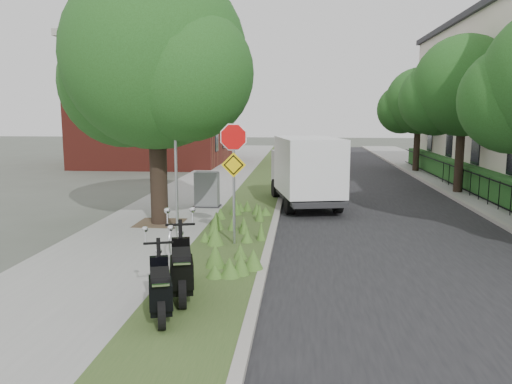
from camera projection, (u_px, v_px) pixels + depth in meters
ground at (288, 256)px, 12.23m from camera, size 120.00×120.00×0.00m
sidewalk_near at (199, 189)px, 22.44m from camera, size 3.50×60.00×0.12m
verge at (260, 190)px, 22.19m from camera, size 2.00×60.00×0.12m
kerb_near at (283, 191)px, 22.10m from camera, size 0.20×60.00×0.13m
road at (363, 193)px, 21.79m from camera, size 7.00×60.00×0.01m
kerb_far at (445, 193)px, 21.47m from camera, size 0.20×60.00×0.13m
footpath_far at (486, 193)px, 21.32m from camera, size 3.20×60.00×0.12m
street_tree_main at (153, 67)px, 14.66m from camera, size 6.21×5.54×7.66m
bare_post at (176, 162)px, 13.95m from camera, size 0.08×0.08×4.00m
bike_hoop at (173, 240)px, 11.80m from camera, size 0.06×0.78×0.77m
sign_assembly at (234, 159)px, 12.56m from camera, size 0.94×0.08×3.22m
fence_far at (463, 179)px, 21.31m from camera, size 0.04×24.00×1.00m
hedge_far at (480, 179)px, 21.25m from camera, size 1.00×24.00×1.10m
brick_building at (158, 102)px, 34.06m from camera, size 9.40×10.40×8.30m
far_tree_b at (462, 91)px, 20.81m from camera, size 4.83×4.31×6.56m
far_tree_c at (418, 104)px, 28.73m from camera, size 4.37×3.89×5.93m
scooter_near at (182, 275)px, 9.03m from camera, size 0.72×1.92×0.93m
scooter_far at (161, 294)px, 8.15m from camera, size 0.71×1.72×0.84m
box_truck at (306, 168)px, 18.43m from camera, size 2.84×5.16×2.21m
utility_cabinet at (207, 190)px, 17.94m from camera, size 0.95×0.64×1.26m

